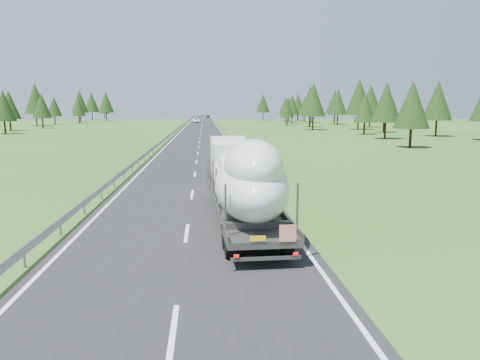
{
  "coord_description": "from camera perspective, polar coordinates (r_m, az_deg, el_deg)",
  "views": [
    {
      "loc": [
        0.81,
        -19.66,
        5.35
      ],
      "look_at": [
        2.51,
        2.66,
        1.89
      ],
      "focal_mm": 35.0,
      "sensor_mm": 36.0,
      "label": 1
    }
  ],
  "objects": [
    {
      "name": "ground",
      "position": [
        20.39,
        -6.51,
        -6.48
      ],
      "size": [
        400.0,
        400.0,
        0.0
      ],
      "primitive_type": "plane",
      "color": "#30501A",
      "rests_on": "ground"
    },
    {
      "name": "road_surface",
      "position": [
        119.78,
        -4.76,
        6.21
      ],
      "size": [
        10.0,
        400.0,
        0.02
      ],
      "primitive_type": "cube",
      "color": "black",
      "rests_on": "ground"
    },
    {
      "name": "guardrail",
      "position": [
        119.85,
        -7.32,
        6.45
      ],
      "size": [
        0.1,
        400.0,
        0.76
      ],
      "color": "slate",
      "rests_on": "ground"
    },
    {
      "name": "marker_posts",
      "position": [
        174.82,
        -2.5,
        7.21
      ],
      "size": [
        0.13,
        350.08,
        1.0
      ],
      "color": "silver",
      "rests_on": "ground"
    },
    {
      "name": "highway_sign",
      "position": [
        99.93,
        -0.69,
        6.77
      ],
      "size": [
        0.08,
        0.9,
        2.6
      ],
      "color": "slate",
      "rests_on": "ground"
    },
    {
      "name": "tree_line_right",
      "position": [
        117.72,
        14.37,
        9.26
      ],
      "size": [
        27.07,
        242.92,
        12.52
      ],
      "color": "black",
      "rests_on": "ground"
    },
    {
      "name": "boat_truck",
      "position": [
        22.77,
        -0.03,
        0.65
      ],
      "size": [
        3.21,
        18.33,
        4.19
      ],
      "color": "silver",
      "rests_on": "ground"
    },
    {
      "name": "distant_van",
      "position": [
        167.98,
        -5.32,
        7.22
      ],
      "size": [
        2.93,
        6.08,
        1.67
      ],
      "primitive_type": "imported",
      "rotation": [
        0.0,
        0.0,
        0.03
      ],
      "color": "white",
      "rests_on": "ground"
    },
    {
      "name": "distant_car_dark",
      "position": [
        258.91,
        -3.91,
        7.76
      ],
      "size": [
        1.8,
        4.32,
        1.46
      ],
      "primitive_type": "imported",
      "rotation": [
        0.0,
        0.0,
        -0.02
      ],
      "color": "black",
      "rests_on": "ground"
    },
    {
      "name": "distant_car_blue",
      "position": [
        318.72,
        -4.63,
        7.92
      ],
      "size": [
        1.68,
        4.01,
        1.29
      ],
      "primitive_type": "imported",
      "rotation": [
        0.0,
        0.0,
        0.08
      ],
      "color": "#172A42",
      "rests_on": "ground"
    }
  ]
}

